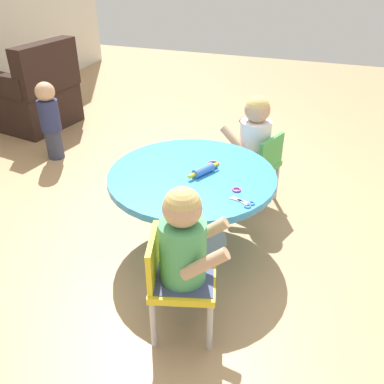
% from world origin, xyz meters
% --- Properties ---
extents(ground_plane, '(10.00, 10.00, 0.00)m').
position_xyz_m(ground_plane, '(0.00, 0.00, 0.00)').
color(ground_plane, tan).
extents(craft_table, '(0.97, 0.97, 0.50)m').
position_xyz_m(craft_table, '(0.00, 0.00, 0.39)').
color(craft_table, silver).
rests_on(craft_table, ground).
extents(child_chair_left, '(0.37, 0.37, 0.54)m').
position_xyz_m(child_chair_left, '(-0.65, -0.15, 0.31)').
color(child_chair_left, '#B7B7BC').
rests_on(child_chair_left, ground).
extents(seated_child_left, '(0.35, 0.41, 0.51)m').
position_xyz_m(seated_child_left, '(-0.64, -0.19, 0.53)').
color(seated_child_left, '#3F4772').
rests_on(seated_child_left, ground).
extents(child_chair_right, '(0.39, 0.39, 0.54)m').
position_xyz_m(child_chair_right, '(0.61, -0.27, 0.31)').
color(child_chair_right, '#B7B7BC').
rests_on(child_chair_right, ground).
extents(seated_child_right, '(0.37, 0.42, 0.51)m').
position_xyz_m(seated_child_right, '(0.62, -0.23, 0.53)').
color(seated_child_right, '#3F4772').
rests_on(seated_child_right, ground).
extents(armchair_dark, '(0.80, 0.82, 0.85)m').
position_xyz_m(armchair_dark, '(1.34, 2.15, 0.31)').
color(armchair_dark, black).
rests_on(armchair_dark, ground).
extents(toddler_standing, '(0.17, 0.17, 0.67)m').
position_xyz_m(toddler_standing, '(0.76, 1.54, 0.36)').
color(toddler_standing, '#33384C').
rests_on(toddler_standing, ground).
extents(rolling_pin, '(0.22, 0.12, 0.05)m').
position_xyz_m(rolling_pin, '(0.01, -0.06, 0.53)').
color(rolling_pin, '#3F72CC').
rests_on(rolling_pin, craft_table).
extents(craft_scissors, '(0.10, 0.14, 0.01)m').
position_xyz_m(craft_scissors, '(-0.21, -0.36, 0.50)').
color(craft_scissors, silver).
rests_on(craft_scissors, craft_table).
extents(playdough_blob_0, '(0.09, 0.09, 0.01)m').
position_xyz_m(playdough_blob_0, '(-0.42, -0.08, 0.51)').
color(playdough_blob_0, '#8CCCF2').
rests_on(playdough_blob_0, craft_table).
extents(cookie_cutter_0, '(0.07, 0.07, 0.01)m').
position_xyz_m(cookie_cutter_0, '(0.15, -0.08, 0.51)').
color(cookie_cutter_0, red).
rests_on(cookie_cutter_0, craft_table).
extents(cookie_cutter_1, '(0.06, 0.06, 0.01)m').
position_xyz_m(cookie_cutter_1, '(0.08, -0.11, 0.51)').
color(cookie_cutter_1, '#3F99D8').
rests_on(cookie_cutter_1, craft_table).
extents(cookie_cutter_2, '(0.05, 0.05, 0.01)m').
position_xyz_m(cookie_cutter_2, '(-0.10, -0.29, 0.51)').
color(cookie_cutter_2, '#D83FA5').
rests_on(cookie_cutter_2, craft_table).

